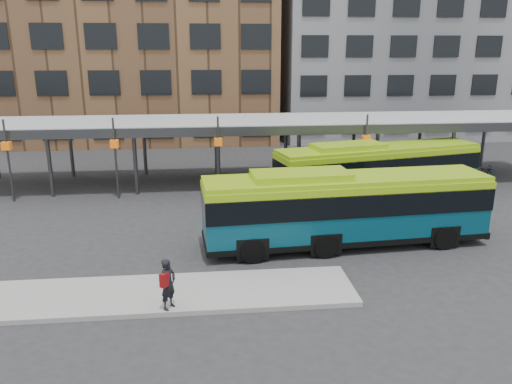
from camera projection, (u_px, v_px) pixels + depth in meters
name	position (u px, v px, depth m)	size (l,w,h in m)	color
ground	(297.00, 257.00, 21.40)	(120.00, 120.00, 0.00)	#28282B
boarding_island	(161.00, 294.00, 17.96)	(14.00, 3.00, 0.18)	gray
canopy	(262.00, 123.00, 32.61)	(40.00, 6.53, 4.80)	#999B9E
building_brick	(137.00, 23.00, 47.95)	(26.00, 14.00, 22.00)	brown
building_grey	(397.00, 34.00, 50.80)	(24.00, 14.00, 20.00)	slate
bus_front	(345.00, 206.00, 22.24)	(12.87, 3.58, 3.50)	#073E51
bus_rear	(377.00, 169.00, 29.40)	(12.63, 5.31, 3.41)	#073E51
pedestrian	(168.00, 284.00, 16.57)	(0.71, 0.77, 1.77)	black
bike_rack	(453.00, 172.00, 34.15)	(6.02, 1.56, 1.02)	slate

